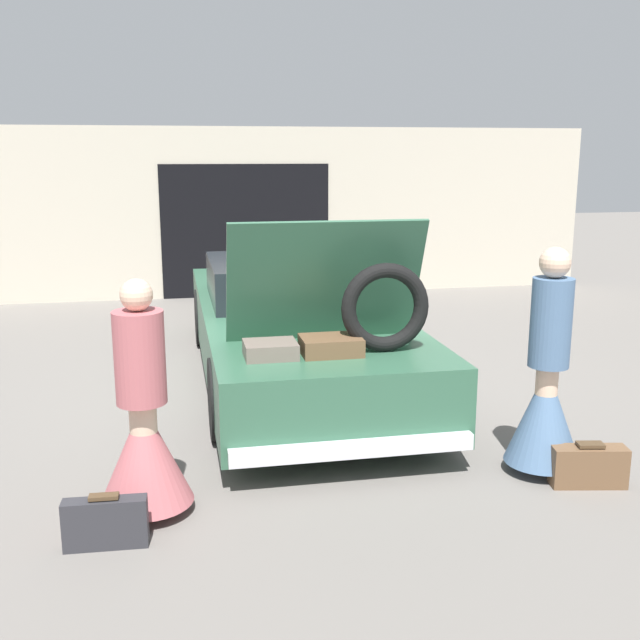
{
  "coord_description": "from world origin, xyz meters",
  "views": [
    {
      "loc": [
        -1.24,
        -7.66,
        2.39
      ],
      "look_at": [
        0.0,
        -1.47,
        0.97
      ],
      "focal_mm": 42.0,
      "sensor_mm": 36.0,
      "label": 1
    }
  ],
  "objects_px": {
    "car": "(293,325)",
    "suitcase_beside_right_person": "(589,466)",
    "person_right": "(546,394)",
    "suitcase_beside_left_person": "(106,523)",
    "person_left": "(144,433)"
  },
  "relations": [
    {
      "from": "suitcase_beside_right_person",
      "to": "suitcase_beside_left_person",
      "type": "bearing_deg",
      "value": -176.41
    },
    {
      "from": "car",
      "to": "suitcase_beside_right_person",
      "type": "height_order",
      "value": "car"
    },
    {
      "from": "person_left",
      "to": "suitcase_beside_right_person",
      "type": "bearing_deg",
      "value": 84.14
    },
    {
      "from": "suitcase_beside_right_person",
      "to": "car",
      "type": "bearing_deg",
      "value": 118.74
    },
    {
      "from": "person_left",
      "to": "person_right",
      "type": "xyz_separation_m",
      "value": [
        2.94,
        0.08,
        0.05
      ]
    },
    {
      "from": "suitcase_beside_left_person",
      "to": "person_left",
      "type": "bearing_deg",
      "value": 60.9
    },
    {
      "from": "person_right",
      "to": "suitcase_beside_right_person",
      "type": "distance_m",
      "value": 0.6
    },
    {
      "from": "person_left",
      "to": "suitcase_beside_right_person",
      "type": "relative_size",
      "value": 2.86
    },
    {
      "from": "car",
      "to": "suitcase_beside_right_person",
      "type": "distance_m",
      "value": 3.52
    },
    {
      "from": "person_right",
      "to": "suitcase_beside_right_person",
      "type": "bearing_deg",
      "value": -151.54
    },
    {
      "from": "car",
      "to": "suitcase_beside_left_person",
      "type": "relative_size",
      "value": 10.53
    },
    {
      "from": "person_right",
      "to": "suitcase_beside_left_person",
      "type": "bearing_deg",
      "value": 92.11
    },
    {
      "from": "person_left",
      "to": "suitcase_beside_left_person",
      "type": "relative_size",
      "value": 3.11
    },
    {
      "from": "suitcase_beside_left_person",
      "to": "suitcase_beside_right_person",
      "type": "bearing_deg",
      "value": 3.59
    },
    {
      "from": "car",
      "to": "suitcase_beside_right_person",
      "type": "xyz_separation_m",
      "value": [
        1.68,
        -3.06,
        -0.43
      ]
    }
  ]
}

